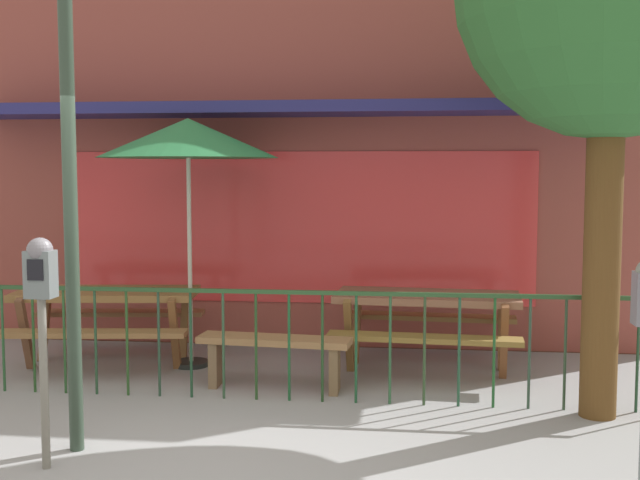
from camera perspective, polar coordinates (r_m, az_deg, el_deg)
pub_storefront at (r=9.11m, az=-1.79°, el=6.72°), size 8.27×1.35×4.52m
patio_fence_front at (r=6.89m, az=-4.64°, el=-6.08°), size 6.97×0.04×0.97m
picnic_table_left at (r=8.38m, az=-15.09°, el=-4.60°), size 1.94×1.56×0.79m
picnic_table_right at (r=7.94m, az=7.71°, el=-5.01°), size 1.89×1.48×0.79m
patio_umbrella at (r=8.04m, az=-9.49°, el=7.15°), size 1.80×1.80×2.51m
patio_bench at (r=7.28m, az=-3.31°, el=-7.97°), size 1.42×0.45×0.48m
parking_meter_near at (r=5.52m, az=-19.45°, el=-3.50°), size 0.18×0.17×1.55m
street_lamp at (r=5.78m, az=-17.70°, el=8.31°), size 0.28×0.28×3.54m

